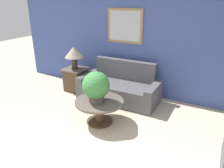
# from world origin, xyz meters

# --- Properties ---
(wall_back) EXTENTS (7.92, 0.09, 2.60)m
(wall_back) POSITION_xyz_m (-0.02, 3.36, 1.31)
(wall_back) COLOR #42569E
(wall_back) RESTS_ON ground_plane
(couch_main) EXTENTS (1.96, 0.88, 0.94)m
(couch_main) POSITION_xyz_m (-0.54, 2.78, 0.30)
(couch_main) COLOR #4C4C51
(couch_main) RESTS_ON ground_plane
(coffee_table) EXTENTS (0.97, 0.97, 0.48)m
(coffee_table) POSITION_xyz_m (-0.41, 1.60, 0.35)
(coffee_table) COLOR #4C3823
(coffee_table) RESTS_ON ground_plane
(side_table) EXTENTS (0.57, 0.57, 0.62)m
(side_table) POSITION_xyz_m (-1.85, 2.73, 0.32)
(side_table) COLOR #4C3823
(side_table) RESTS_ON ground_plane
(table_lamp) EXTENTS (0.48, 0.48, 0.59)m
(table_lamp) POSITION_xyz_m (-1.85, 2.73, 1.04)
(table_lamp) COLOR #2D2823
(table_lamp) RESTS_ON side_table
(potted_plant_on_table) EXTENTS (0.53, 0.53, 0.61)m
(potted_plant_on_table) POSITION_xyz_m (-0.44, 1.55, 0.81)
(potted_plant_on_table) COLOR #4C4742
(potted_plant_on_table) RESTS_ON coffee_table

